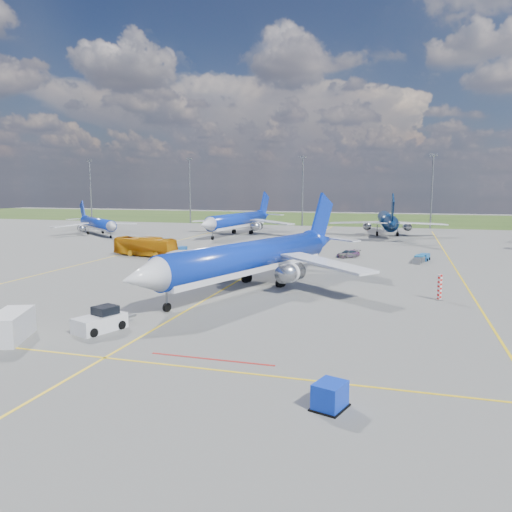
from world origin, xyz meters
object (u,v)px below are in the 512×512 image
(warning_post, at_px, (440,287))
(bg_jet_nnw, at_px, (238,235))
(baggage_tug_c, at_px, (177,250))
(bg_jet_n, at_px, (386,235))
(service_car_b, at_px, (282,257))
(main_airliner, at_px, (250,288))
(uld_container, at_px, (330,395))
(baggage_tug_w, at_px, (419,259))
(service_van, at_px, (11,326))
(pushback_tug, at_px, (101,321))
(bg_jet_nw, at_px, (98,235))
(service_car_c, at_px, (348,254))
(service_car_a, at_px, (233,250))
(apron_bus, at_px, (145,247))
(baggage_tug_e, at_px, (423,258))

(warning_post, xyz_separation_m, bg_jet_nnw, (-46.74, 66.97, -1.50))
(bg_jet_nnw, height_order, baggage_tug_c, bg_jet_nnw)
(bg_jet_nnw, xyz_separation_m, bg_jet_n, (38.47, 10.96, 0.00))
(bg_jet_n, distance_m, service_car_b, 56.45)
(bg_jet_nnw, relative_size, main_airliner, 0.95)
(uld_container, bearing_deg, baggage_tug_w, 101.79)
(main_airliner, bearing_deg, service_van, -97.61)
(pushback_tug, bearing_deg, baggage_tug_c, 127.67)
(main_airliner, relative_size, uld_container, 22.45)
(bg_jet_n, relative_size, service_van, 7.66)
(uld_container, bearing_deg, warning_post, 93.73)
(bg_jet_nnw, xyz_separation_m, service_van, (10.50, -93.26, 1.21))
(bg_jet_nw, xyz_separation_m, main_airliner, (60.31, -56.51, 0.00))
(baggage_tug_c, bearing_deg, service_van, -63.16)
(bg_jet_nnw, distance_m, uld_container, 106.12)
(bg_jet_nw, relative_size, service_car_c, 6.93)
(service_car_c, bearing_deg, service_car_a, -131.44)
(baggage_tug_c, bearing_deg, bg_jet_nw, 158.73)
(service_car_a, bearing_deg, service_car_b, -49.69)
(service_van, bearing_deg, service_car_a, 67.18)
(service_van, relative_size, service_car_b, 1.06)
(bg_jet_nnw, xyz_separation_m, uld_container, (38.55, -98.86, 0.79))
(bg_jet_nw, bearing_deg, baggage_tug_w, -68.86)
(bg_jet_nnw, bearing_deg, baggage_tug_c, -82.07)
(service_van, relative_size, service_car_c, 1.17)
(warning_post, relative_size, bg_jet_nnw, 0.07)
(main_airliner, height_order, apron_bus, main_airliner)
(apron_bus, distance_m, service_car_a, 16.67)
(apron_bus, xyz_separation_m, baggage_tug_e, (49.68, 7.87, -1.25))
(uld_container, xyz_separation_m, service_car_b, (-16.18, 55.72, -0.07))
(baggage_tug_w, distance_m, baggage_tug_e, 1.70)
(bg_jet_nnw, bearing_deg, service_van, -75.76)
(pushback_tug, bearing_deg, bg_jet_nnw, 120.28)
(pushback_tug, xyz_separation_m, baggage_tug_w, (29.07, 50.96, -0.34))
(warning_post, relative_size, service_car_b, 0.58)
(apron_bus, height_order, baggage_tug_e, apron_bus)
(pushback_tug, relative_size, apron_bus, 0.50)
(pushback_tug, height_order, baggage_tug_c, pushback_tug)
(service_car_a, height_order, service_car_c, service_car_a)
(bg_jet_nw, bearing_deg, baggage_tug_c, -87.73)
(main_airliner, bearing_deg, service_car_a, 131.78)
(uld_container, relative_size, baggage_tug_w, 0.38)
(apron_bus, xyz_separation_m, service_car_b, (26.06, 0.81, -1.09))
(warning_post, relative_size, main_airliner, 0.07)
(bg_jet_nw, xyz_separation_m, service_car_c, (69.46, -24.76, 0.68))
(service_car_b, bearing_deg, apron_bus, 87.51)
(service_car_b, distance_m, baggage_tug_e, 24.65)
(service_van, distance_m, apron_bus, 51.31)
(bg_jet_nnw, height_order, uld_container, bg_jet_nnw)
(main_airliner, xyz_separation_m, pushback_tug, (-7.57, -21.85, 0.88))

